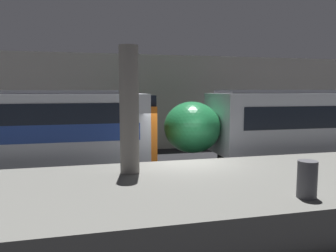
# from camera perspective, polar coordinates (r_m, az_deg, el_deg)

# --- Properties ---
(ground_plane) EXTENTS (120.00, 120.00, 0.00)m
(ground_plane) POSITION_cam_1_polar(r_m,az_deg,el_deg) (11.76, 2.91, -10.38)
(ground_plane) COLOR black
(platform) EXTENTS (40.00, 5.29, 0.94)m
(platform) POSITION_cam_1_polar(r_m,az_deg,el_deg) (9.23, 7.73, -12.09)
(platform) COLOR slate
(platform) RESTS_ON ground
(station_rear_barrier) EXTENTS (50.00, 0.15, 5.33)m
(station_rear_barrier) POSITION_cam_1_polar(r_m,az_deg,el_deg) (18.47, -3.63, 4.08)
(station_rear_barrier) COLOR #9E998E
(station_rear_barrier) RESTS_ON ground
(support_pillar_near) EXTENTS (0.56, 0.56, 3.70)m
(support_pillar_near) POSITION_cam_1_polar(r_m,az_deg,el_deg) (9.56, -6.77, 2.73)
(support_pillar_near) COLOR slate
(support_pillar_near) RESTS_ON platform
(trash_bin) EXTENTS (0.44, 0.44, 0.85)m
(trash_bin) POSITION_cam_1_polar(r_m,az_deg,el_deg) (8.13, 23.07, -8.53)
(trash_bin) COLOR #4C4C51
(trash_bin) RESTS_ON platform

